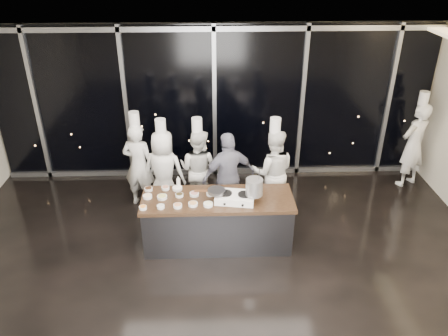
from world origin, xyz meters
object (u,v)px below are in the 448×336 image
object	(u,v)px
frying_pan	(216,191)
stock_pot	(254,187)
chef_right	(273,172)
chef_side	(413,144)
demo_counter	(218,221)
chef_far_left	(139,164)
chef_center	(198,168)
guest	(229,176)
stove	(235,197)
chef_left	(164,171)

from	to	relation	value
frying_pan	stock_pot	distance (m)	0.62
frying_pan	chef_right	distance (m)	1.49
chef_right	chef_side	world-z (taller)	chef_side
stock_pot	chef_side	xyz separation A→B (m)	(3.44, 2.03, -0.26)
demo_counter	chef_right	size ratio (longest dim) A/B	1.31
chef_far_left	chef_right	bearing A→B (deg)	-173.01
demo_counter	chef_center	bearing A→B (deg)	105.05
frying_pan	stock_pot	size ratio (longest dim) A/B	1.91
chef_center	chef_right	xyz separation A→B (m)	(1.36, -0.26, 0.04)
stock_pot	guest	distance (m)	1.07
frying_pan	stove	bearing A→B (deg)	1.38
chef_far_left	chef_right	world-z (taller)	chef_far_left
stove	chef_far_left	distance (m)	2.22
chef_center	chef_side	size ratio (longest dim) A/B	0.89
demo_counter	stove	xyz separation A→B (m)	(0.28, -0.09, 0.51)
chef_right	chef_side	xyz separation A→B (m)	(2.99, 0.92, 0.08)
demo_counter	chef_right	distance (m)	1.47
demo_counter	chef_right	bearing A→B (deg)	43.42
chef_far_left	chef_right	size ratio (longest dim) A/B	1.01
frying_pan	chef_right	bearing A→B (deg)	53.50
chef_far_left	chef_center	distance (m)	1.12
stove	chef_side	world-z (taller)	chef_side
frying_pan	chef_center	xyz separation A→B (m)	(-0.31, 1.29, -0.27)
stock_pot	chef_right	distance (m)	1.25
stove	chef_right	bearing A→B (deg)	64.07
demo_counter	stove	size ratio (longest dim) A/B	3.70
stock_pot	chef_far_left	xyz separation A→B (m)	(-2.02, 1.45, -0.32)
chef_center	stove	bearing A→B (deg)	138.29
stove	stock_pot	bearing A→B (deg)	0.64
demo_counter	guest	distance (m)	0.93
chef_side	stove	bearing A→B (deg)	0.04
demo_counter	stock_pot	distance (m)	0.93
stove	chef_left	xyz separation A→B (m)	(-1.24, 1.22, -0.15)
stove	frying_pan	bearing A→B (deg)	-178.62
stove	guest	bearing A→B (deg)	102.92
chef_center	chef_side	distance (m)	4.40
chef_center	guest	world-z (taller)	chef_center
chef_side	chef_right	bearing A→B (deg)	-10.83
stove	chef_left	size ratio (longest dim) A/B	0.36
chef_far_left	chef_left	bearing A→B (deg)	173.76
chef_center	guest	bearing A→B (deg)	166.35
demo_counter	chef_far_left	distance (m)	1.99
demo_counter	stock_pot	xyz separation A→B (m)	(0.57, -0.14, 0.72)
chef_left	chef_right	bearing A→B (deg)	-170.58
chef_side	demo_counter	bearing A→B (deg)	-2.68
chef_center	chef_side	xyz separation A→B (m)	(4.35, 0.65, 0.12)
frying_pan	chef_side	size ratio (longest dim) A/B	0.26
chef_far_left	guest	distance (m)	1.74
demo_counter	stock_pot	size ratio (longest dim) A/B	9.09
chef_left	chef_center	xyz separation A→B (m)	(0.63, 0.11, -0.02)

